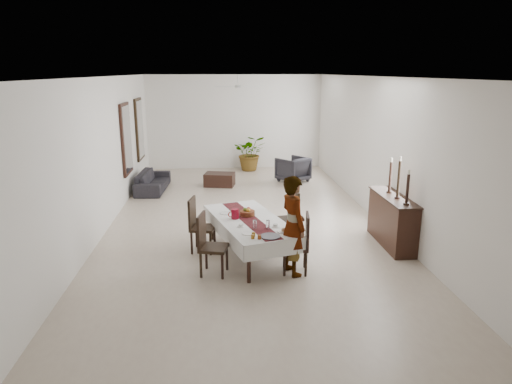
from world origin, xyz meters
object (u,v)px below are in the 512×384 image
(dining_table_top, at_px, (249,221))
(sideboard_body, at_px, (392,221))
(red_pitcher, at_px, (235,214))
(woman, at_px, (293,226))
(sofa, at_px, (153,181))

(dining_table_top, relative_size, sideboard_body, 1.39)
(red_pitcher, bearing_deg, woman, -43.54)
(dining_table_top, distance_m, sofa, 5.57)
(woman, height_order, sofa, woman)
(woman, distance_m, sideboard_body, 2.47)
(red_pitcher, distance_m, woman, 1.28)
(woman, distance_m, sofa, 6.60)
(dining_table_top, bearing_deg, sideboard_body, -9.73)
(dining_table_top, xyz_separation_m, sofa, (-2.43, 4.99, -0.40))
(red_pitcher, distance_m, sofa, 5.41)
(red_pitcher, xyz_separation_m, sideboard_body, (3.08, 0.27, -0.32))
(sofa, bearing_deg, sideboard_body, -128.09)
(red_pitcher, xyz_separation_m, sofa, (-2.17, 4.93, -0.52))
(woman, xyz_separation_m, sofa, (-3.09, 5.81, -0.57))
(sideboard_body, relative_size, sofa, 0.86)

